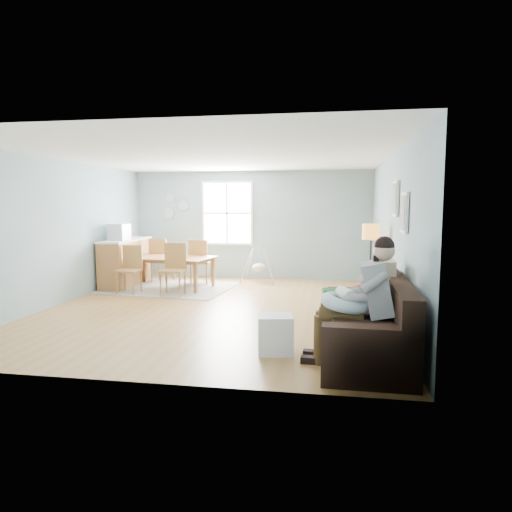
% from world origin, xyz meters
% --- Properties ---
extents(room, '(8.40, 9.40, 3.90)m').
position_xyz_m(room, '(0.00, 0.00, 2.42)').
color(room, olive).
extents(window, '(1.32, 0.08, 1.62)m').
position_xyz_m(window, '(-0.60, 3.46, 1.65)').
color(window, white).
rests_on(window, room).
extents(pictures, '(0.05, 1.34, 0.74)m').
position_xyz_m(pictures, '(2.97, -1.05, 1.85)').
color(pictures, white).
rests_on(pictures, room).
extents(wall_plates, '(0.67, 0.02, 0.66)m').
position_xyz_m(wall_plates, '(-2.00, 3.47, 1.83)').
color(wall_plates, '#A7B8C8').
rests_on(wall_plates, room).
extents(sofa, '(1.04, 2.33, 0.94)m').
position_xyz_m(sofa, '(2.52, -2.20, 0.33)').
color(sofa, black).
rests_on(sofa, room).
extents(green_throw, '(1.11, 0.93, 0.04)m').
position_xyz_m(green_throw, '(2.44, -1.43, 0.59)').
color(green_throw, '#12501D').
rests_on(green_throw, sofa).
extents(beige_pillow, '(0.16, 0.55, 0.55)m').
position_xyz_m(beige_pillow, '(2.77, -1.60, 0.85)').
color(beige_pillow, '#C0B693').
rests_on(beige_pillow, sofa).
extents(father, '(1.07, 0.50, 1.50)m').
position_xyz_m(father, '(2.37, -2.53, 0.80)').
color(father, gray).
rests_on(father, sofa).
extents(nursing_pillow, '(0.64, 0.63, 0.24)m').
position_xyz_m(nursing_pillow, '(2.19, -2.53, 0.72)').
color(nursing_pillow, silver).
rests_on(nursing_pillow, father).
extents(infant, '(0.24, 0.43, 0.16)m').
position_xyz_m(infant, '(2.18, -2.49, 0.82)').
color(infant, white).
rests_on(infant, nursing_pillow).
extents(toddler, '(0.59, 0.29, 0.93)m').
position_xyz_m(toddler, '(2.44, -1.98, 0.79)').
color(toddler, silver).
rests_on(toddler, sofa).
extents(floor_lamp, '(0.31, 0.31, 1.52)m').
position_xyz_m(floor_lamp, '(2.70, 0.34, 1.26)').
color(floor_lamp, black).
rests_on(floor_lamp, room).
extents(storage_cube, '(0.49, 0.45, 0.48)m').
position_xyz_m(storage_cube, '(1.33, -2.31, 0.24)').
color(storage_cube, white).
rests_on(storage_cube, room).
extents(rug, '(2.98, 2.38, 0.01)m').
position_xyz_m(rug, '(-1.60, 1.79, 0.01)').
color(rug, gray).
rests_on(rug, room).
extents(dining_table, '(2.15, 1.41, 0.70)m').
position_xyz_m(dining_table, '(-1.60, 1.79, 0.35)').
color(dining_table, brown).
rests_on(dining_table, rug).
extents(chair_sw, '(0.46, 0.46, 1.01)m').
position_xyz_m(chair_sw, '(-2.17, 1.15, 0.58)').
color(chair_sw, olive).
rests_on(chair_sw, rug).
extents(chair_se, '(0.51, 0.51, 1.07)m').
position_xyz_m(chair_se, '(-1.18, 1.06, 0.62)').
color(chair_se, olive).
rests_on(chair_se, rug).
extents(chair_nw, '(0.54, 0.54, 1.06)m').
position_xyz_m(chair_nw, '(-2.04, 2.52, 0.61)').
color(chair_nw, olive).
rests_on(chair_nw, rug).
extents(chair_ne, '(0.49, 0.49, 1.05)m').
position_xyz_m(chair_ne, '(-1.03, 2.42, 0.61)').
color(chair_ne, olive).
rests_on(chair_ne, rug).
extents(counter, '(0.61, 1.93, 1.07)m').
position_xyz_m(counter, '(-2.70, 2.05, 0.54)').
color(counter, brown).
rests_on(counter, room).
extents(monitor, '(0.42, 0.41, 0.37)m').
position_xyz_m(monitor, '(-2.68, 1.69, 1.25)').
color(monitor, silver).
rests_on(monitor, counter).
extents(baby_swing, '(0.85, 0.86, 0.84)m').
position_xyz_m(baby_swing, '(0.31, 2.87, 0.38)').
color(baby_swing, silver).
rests_on(baby_swing, room).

